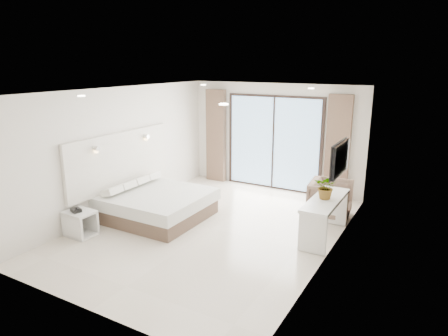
# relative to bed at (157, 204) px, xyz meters

# --- Properties ---
(ground) EXTENTS (6.20, 6.20, 0.00)m
(ground) POSITION_rel_bed_xyz_m (1.32, 0.06, -0.29)
(ground) COLOR beige
(ground) RESTS_ON ground
(room_shell) EXTENTS (4.62, 6.22, 2.72)m
(room_shell) POSITION_rel_bed_xyz_m (1.12, 0.81, 1.29)
(room_shell) COLOR silver
(room_shell) RESTS_ON ground
(bed) EXTENTS (1.98, 1.89, 0.69)m
(bed) POSITION_rel_bed_xyz_m (0.00, 0.00, 0.00)
(bed) COLOR brown
(bed) RESTS_ON ground
(nightstand) EXTENTS (0.55, 0.46, 0.49)m
(nightstand) POSITION_rel_bed_xyz_m (-0.68, -1.43, -0.05)
(nightstand) COLOR silver
(nightstand) RESTS_ON ground
(phone) EXTENTS (0.23, 0.20, 0.06)m
(phone) POSITION_rel_bed_xyz_m (-0.70, -1.48, 0.23)
(phone) COLOR black
(phone) RESTS_ON nightstand
(console_desk) EXTENTS (0.51, 1.62, 0.77)m
(console_desk) POSITION_rel_bed_xyz_m (3.36, 0.76, 0.27)
(console_desk) COLOR silver
(console_desk) RESTS_ON ground
(plant) EXTENTS (0.42, 0.46, 0.36)m
(plant) POSITION_rel_bed_xyz_m (3.36, 0.75, 0.66)
(plant) COLOR #33662D
(plant) RESTS_ON console_desk
(armchair) EXTENTS (0.87, 0.92, 0.87)m
(armchair) POSITION_rel_bed_xyz_m (3.17, 1.86, 0.14)
(armchair) COLOR #836B56
(armchair) RESTS_ON ground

